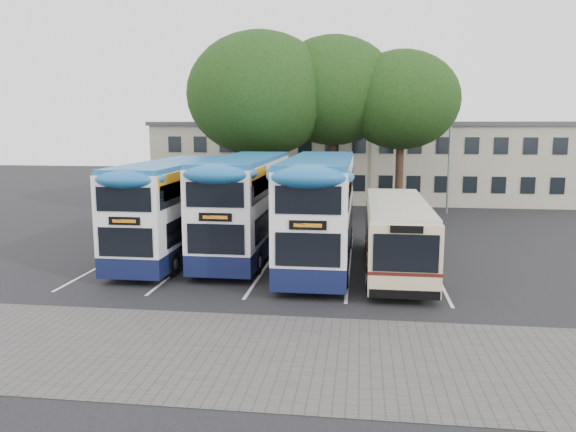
% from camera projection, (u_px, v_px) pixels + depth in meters
% --- Properties ---
extents(ground, '(120.00, 120.00, 0.00)m').
position_uv_depth(ground, '(353.00, 300.00, 19.27)').
color(ground, black).
rests_on(ground, ground).
extents(paving_strip, '(40.00, 6.00, 0.01)m').
position_uv_depth(paving_strip, '(273.00, 355.00, 14.63)').
color(paving_strip, '#595654').
rests_on(paving_strip, ground).
extents(bay_lines, '(14.12, 11.00, 0.01)m').
position_uv_depth(bay_lines, '(269.00, 262.00, 24.64)').
color(bay_lines, silver).
rests_on(bay_lines, ground).
extents(depot_building, '(32.40, 8.40, 6.20)m').
position_uv_depth(depot_building, '(359.00, 160.00, 45.19)').
color(depot_building, '#B7AA94').
rests_on(depot_building, ground).
extents(lamp_post, '(0.25, 1.05, 9.06)m').
position_uv_depth(lamp_post, '(450.00, 138.00, 37.24)').
color(lamp_post, gray).
rests_on(lamp_post, ground).
extents(tree_left, '(9.10, 9.10, 11.70)m').
position_uv_depth(tree_left, '(260.00, 95.00, 34.89)').
color(tree_left, black).
rests_on(tree_left, ground).
extents(tree_mid, '(8.08, 8.08, 11.54)m').
position_uv_depth(tree_mid, '(333.00, 91.00, 35.58)').
color(tree_mid, black).
rests_on(tree_mid, ground).
extents(tree_right, '(7.18, 7.18, 10.53)m').
position_uv_depth(tree_right, '(402.00, 100.00, 34.67)').
color(tree_right, black).
rests_on(tree_right, ground).
extents(bus_dd_left, '(2.52, 10.39, 4.33)m').
position_uv_depth(bus_dd_left, '(172.00, 204.00, 25.42)').
color(bus_dd_left, '#10173D').
rests_on(bus_dd_left, ground).
extents(bus_dd_mid, '(2.63, 10.84, 4.52)m').
position_uv_depth(bus_dd_mid, '(246.00, 201.00, 25.82)').
color(bus_dd_mid, '#10173D').
rests_on(bus_dd_mid, ground).
extents(bus_dd_right, '(2.67, 11.02, 4.59)m').
position_uv_depth(bus_dd_right, '(320.00, 206.00, 24.00)').
color(bus_dd_right, '#10173D').
rests_on(bus_dd_right, ground).
extents(bus_single, '(2.46, 9.67, 2.88)m').
position_uv_depth(bus_single, '(396.00, 231.00, 23.02)').
color(bus_single, beige).
rests_on(bus_single, ground).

